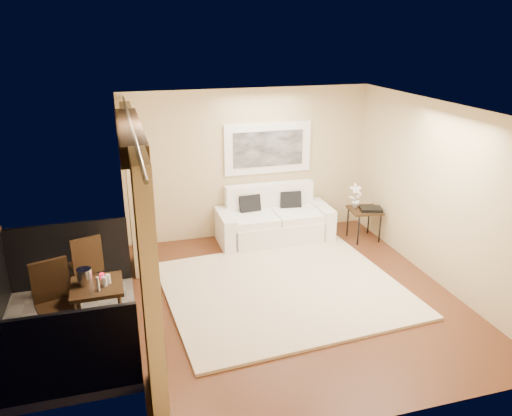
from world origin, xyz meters
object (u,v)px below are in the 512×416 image
object	(u,v)px
bistro_table	(97,291)
ice_bucket	(85,276)
orchid	(356,196)
balcony_chair_near	(54,295)
side_table	(365,212)
balcony_chair_far	(86,262)
sofa	(273,221)

from	to	relation	value
bistro_table	ice_bucket	bearing A→B (deg)	151.84
orchid	balcony_chair_near	bearing A→B (deg)	-159.40
side_table	balcony_chair_far	distance (m)	4.85
bistro_table	balcony_chair_far	xyz separation A→B (m)	(-0.17, 1.06, -0.09)
bistro_table	balcony_chair_near	xyz separation A→B (m)	(-0.51, 0.11, -0.04)
orchid	balcony_chair_near	xyz separation A→B (m)	(-4.99, -1.87, -0.21)
sofa	balcony_chair_near	bearing A→B (deg)	-147.66
balcony_chair_far	balcony_chair_near	size ratio (longest dim) A/B	0.93
orchid	balcony_chair_far	distance (m)	4.74
sofa	side_table	distance (m)	1.66
sofa	orchid	size ratio (longest dim) A/B	4.47
bistro_table	ice_bucket	world-z (taller)	ice_bucket
ice_bucket	balcony_chair_near	bearing A→B (deg)	174.35
sofa	balcony_chair_near	distance (m)	4.20
sofa	balcony_chair_far	xyz separation A→B (m)	(-3.20, -1.28, 0.21)
side_table	balcony_chair_far	xyz separation A→B (m)	(-4.78, -0.81, 0.03)
orchid	bistro_table	bearing A→B (deg)	-156.10
bistro_table	balcony_chair_far	world-z (taller)	balcony_chair_far
side_table	bistro_table	distance (m)	4.98
orchid	bistro_table	world-z (taller)	orchid
ice_bucket	balcony_chair_far	bearing A→B (deg)	92.21
side_table	orchid	world-z (taller)	orchid
balcony_chair_far	ice_bucket	bearing A→B (deg)	74.94
side_table	ice_bucket	size ratio (longest dim) A/B	2.97
bistro_table	orchid	bearing A→B (deg)	23.90
orchid	bistro_table	distance (m)	4.89
sofa	balcony_chair_far	bearing A→B (deg)	-158.04
bistro_table	balcony_chair_near	world-z (taller)	balcony_chair_near
side_table	balcony_chair_near	size ratio (longest dim) A/B	0.57
sofa	orchid	distance (m)	1.56
side_table	balcony_chair_far	bearing A→B (deg)	-170.38
sofa	orchid	xyz separation A→B (m)	(1.44, -0.36, 0.47)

